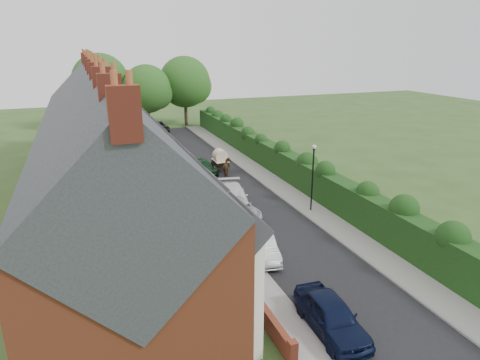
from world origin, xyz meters
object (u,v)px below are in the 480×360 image
object	(u,v)px
car_white	(233,197)
car_black	(156,127)
car_silver_b	(239,208)
car_grey	(158,134)
car_red	(183,162)
horse	(228,169)
car_silver_a	(260,245)
car_beige	(166,143)
car_green	(202,166)
lamppost	(313,170)
horse_cart	(220,159)
car_navy	(331,316)

from	to	relation	value
car_white	car_black	world-z (taller)	car_white
car_silver_b	car_grey	distance (m)	28.02
car_red	horse	distance (m)	5.34
car_grey	horse	bearing A→B (deg)	-75.16
car_silver_a	car_white	world-z (taller)	car_white
car_beige	car_silver_a	bearing A→B (deg)	-90.57
car_green	car_grey	xyz separation A→B (m)	(-1.34, 16.80, -0.02)
lamppost	car_silver_a	bearing A→B (deg)	-140.98
car_grey	car_green	bearing A→B (deg)	-80.51
car_green	car_grey	world-z (taller)	car_green
car_beige	horse	distance (m)	13.51
car_white	horse_cart	size ratio (longest dim) A/B	1.80
car_silver_a	car_beige	bearing A→B (deg)	99.55
car_navy	car_green	size ratio (longest dim) A/B	1.07
horse_cart	car_white	bearing A→B (deg)	-102.37
car_red	car_grey	xyz separation A→B (m)	(0.00, 14.49, 0.00)
car_green	car_black	bearing A→B (deg)	82.03
car_black	car_grey	bearing A→B (deg)	-100.32
lamppost	horse	world-z (taller)	lamppost
car_navy	car_beige	distance (m)	36.13
car_white	car_black	bearing A→B (deg)	102.59
car_grey	horse	size ratio (longest dim) A/B	2.42
car_navy	car_red	world-z (taller)	car_navy
car_silver_b	horse_cart	bearing A→B (deg)	74.87
car_red	car_beige	bearing A→B (deg)	101.02
car_black	horse_cart	world-z (taller)	horse_cart
car_beige	car_green	bearing A→B (deg)	-83.72
car_grey	car_silver_b	bearing A→B (deg)	-83.11
horse_cart	car_beige	bearing A→B (deg)	106.72
car_navy	car_silver_b	bearing A→B (deg)	89.17
car_beige	horse_cart	world-z (taller)	horse_cart
car_green	horse_cart	xyz separation A→B (m)	(1.93, 0.30, 0.52)
car_black	horse_cart	size ratio (longest dim) A/B	1.23
car_red	horse	world-z (taller)	horse
car_white	car_red	size ratio (longest dim) A/B	1.26
car_navy	car_red	distance (m)	27.24
car_silver_b	car_red	distance (m)	13.55
horse_cart	car_red	bearing A→B (deg)	148.41
car_silver_a	car_beige	xyz separation A→B (m)	(0.00, 28.59, 0.05)
car_silver_a	car_grey	bearing A→B (deg)	99.55
horse	lamppost	bearing A→B (deg)	121.15
car_beige	lamppost	bearing A→B (deg)	-75.27
car_navy	horse_cart	bearing A→B (deg)	85.42
car_navy	car_green	world-z (taller)	car_navy
car_black	horse	world-z (taller)	horse
horse	horse_cart	distance (m)	2.24
car_navy	horse	distance (m)	23.22
car_white	car_silver_a	bearing A→B (deg)	-86.38
car_silver_a	car_red	xyz separation A→B (m)	(0.00, 19.70, -0.03)
lamppost	car_green	size ratio (longest dim) A/B	1.19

